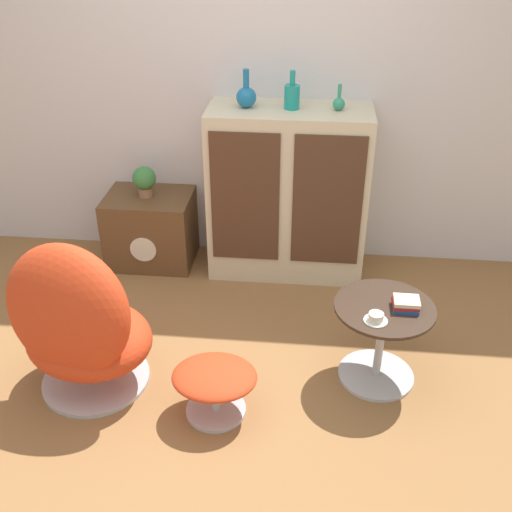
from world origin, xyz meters
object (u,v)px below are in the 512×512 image
object	(u,v)px
coffee_table	(381,337)
vase_leftmost	(246,96)
tv_console	(151,229)
vase_inner_left	(292,96)
book_stack	(406,304)
vase_inner_right	(339,103)
teacup	(376,318)
sideboard	(288,193)
ottoman	(214,381)
potted_plant	(144,180)
egg_chair	(79,326)

from	to	relation	value
coffee_table	vase_leftmost	xyz separation A→B (m)	(-0.84, 1.10, 0.95)
tv_console	vase_inner_left	xyz separation A→B (m)	(0.97, -0.00, 0.98)
vase_inner_left	book_stack	distance (m)	1.48
vase_inner_right	teacup	size ratio (longest dim) A/B	1.33
tv_console	teacup	xyz separation A→B (m)	(1.47, -1.24, 0.24)
sideboard	vase_leftmost	world-z (taller)	vase_leftmost
coffee_table	book_stack	size ratio (longest dim) A/B	3.83
ottoman	vase_inner_left	size ratio (longest dim) A/B	1.82
vase_inner_left	vase_leftmost	bearing A→B (deg)	180.00
vase_inner_left	coffee_table	bearing A→B (deg)	-63.34
vase_inner_left	book_stack	bearing A→B (deg)	-59.55
tv_console	book_stack	distance (m)	1.99
potted_plant	vase_inner_left	bearing A→B (deg)	-0.21
egg_chair	vase_inner_right	xyz separation A→B (m)	(1.27, 1.35, 0.78)
ottoman	potted_plant	size ratio (longest dim) A/B	2.00
ottoman	vase_inner_left	bearing A→B (deg)	78.92
potted_plant	vase_inner_right	bearing A→B (deg)	-0.16
sideboard	potted_plant	distance (m)	0.98
tv_console	potted_plant	size ratio (longest dim) A/B	2.79
egg_chair	potted_plant	bearing A→B (deg)	90.07
tv_console	book_stack	size ratio (longest dim) A/B	4.37
tv_console	teacup	world-z (taller)	teacup
sideboard	ottoman	distance (m)	1.52
sideboard	vase_leftmost	distance (m)	0.70
vase_leftmost	vase_inner_left	distance (m)	0.29
sideboard	vase_inner_right	world-z (taller)	vase_inner_right
teacup	vase_inner_right	bearing A→B (deg)	99.60
potted_plant	book_stack	xyz separation A→B (m)	(1.64, -1.12, -0.12)
tv_console	sideboard	bearing A→B (deg)	-0.41
ottoman	coffee_table	size ratio (longest dim) A/B	0.82
ottoman	book_stack	xyz separation A→B (m)	(0.94, 0.34, 0.30)
tv_console	ottoman	distance (m)	1.61
egg_chair	teacup	distance (m)	1.49
sideboard	vase_inner_right	distance (m)	0.69
vase_inner_right	potted_plant	bearing A→B (deg)	179.84
tv_console	ottoman	bearing A→B (deg)	-64.63
egg_chair	vase_inner_left	world-z (taller)	vase_inner_left
egg_chair	potted_plant	xyz separation A→B (m)	(-0.00, 1.35, 0.21)
tv_console	coffee_table	world-z (taller)	tv_console
egg_chair	teacup	world-z (taller)	egg_chair
ottoman	vase_leftmost	xyz separation A→B (m)	(-0.00, 1.45, 1.02)
sideboard	vase_inner_left	bearing A→B (deg)	24.52
potted_plant	tv_console	bearing A→B (deg)	-2.59
ottoman	coffee_table	xyz separation A→B (m)	(0.84, 0.35, 0.07)
ottoman	potted_plant	distance (m)	1.67
vase_leftmost	potted_plant	world-z (taller)	vase_leftmost
potted_plant	teacup	size ratio (longest dim) A/B	1.77
vase_leftmost	egg_chair	bearing A→B (deg)	-117.40
coffee_table	teacup	world-z (taller)	teacup
sideboard	teacup	world-z (taller)	sideboard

